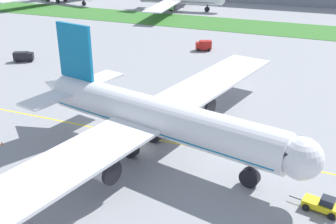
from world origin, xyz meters
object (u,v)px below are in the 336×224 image
Objects in this scene: airliner_foreground at (155,117)px; ground_crew_marshaller_front at (121,149)px; ground_crew_wingwalker_port at (207,128)px; service_truck_fuel_bowser at (204,45)px; service_truck_catering_van at (24,56)px; pushback_tug at (322,205)px; traffic_cone_port_wing at (2,143)px.

airliner_foreground is 46.51× the size of ground_crew_marshaller_front.
service_truck_fuel_bowser reaches higher than ground_crew_wingwalker_port.
ground_crew_wingwalker_port is 61.78m from service_truck_catering_van.
ground_crew_marshaller_front is at bearing 174.38° from pushback_tug.
airliner_foreground is at bearing 27.15° from ground_crew_marshaller_front.
service_truck_fuel_bowser is at bearing 96.22° from ground_crew_marshaller_front.
ground_crew_wingwalker_port is (5.29, 9.61, -5.15)m from airliner_foreground.
airliner_foreground is at bearing 167.95° from pushback_tug.
pushback_tug is at bearing -12.05° from airliner_foreground.
pushback_tug is at bearing -37.36° from ground_crew_wingwalker_port.
airliner_foreground reaches higher than ground_crew_marshaller_front.
ground_crew_wingwalker_port is 15.60m from ground_crew_marshaller_front.
airliner_foreground is at bearing -118.85° from ground_crew_wingwalker_port.
service_truck_fuel_bowser reaches higher than ground_crew_marshaller_front.
traffic_cone_port_wing is 47.75m from service_truck_catering_van.
service_truck_catering_van is at bearing 126.26° from traffic_cone_port_wing.
service_truck_fuel_bowser is (-6.83, 62.65, 0.56)m from ground_crew_marshaller_front.
airliner_foreground is 12.30× the size of pushback_tug.
pushback_tug is 10.82× the size of traffic_cone_port_wing.
ground_crew_marshaller_front is at bearing -83.78° from service_truck_fuel_bowser.
traffic_cone_port_wing is at bearing -150.69° from ground_crew_wingwalker_port.
service_truck_fuel_bowser is at bearing 35.04° from service_truck_catering_van.
traffic_cone_port_wing is (-29.52, -16.57, -0.77)m from ground_crew_wingwalker_port.
pushback_tug is 3.61× the size of ground_crew_wingwalker_port.
service_truck_catering_van reaches higher than ground_crew_marshaller_front.
pushback_tug is (24.82, -5.30, -5.24)m from airliner_foreground.
traffic_cone_port_wing is 0.12× the size of service_truck_fuel_bowser.
ground_crew_marshaller_front is at bearing -129.69° from ground_crew_wingwalker_port.
service_truck_catering_van is (-57.76, 21.92, 0.38)m from ground_crew_wingwalker_port.
pushback_tug is at bearing -25.48° from service_truck_catering_van.
service_truck_catering_van reaches higher than traffic_cone_port_wing.
pushback_tug is 1.17× the size of service_truck_catering_van.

